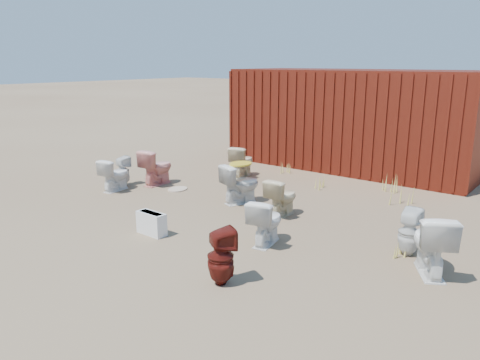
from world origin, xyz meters
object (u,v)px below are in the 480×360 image
Objects in this scene: toilet_front_maroon at (221,257)px; toilet_back_yellowlid at (241,184)px; loose_tank at (152,223)px; shipping_container at (354,119)px; toilet_front_c at (266,221)px; toilet_back_beige_right at (282,197)px; toilet_back_e at (409,232)px; toilet_back_a at (123,171)px; toilet_front_a at (115,175)px; toilet_front_e at (431,243)px; toilet_back_beige_left at (242,161)px; toilet_front_pink at (157,167)px.

toilet_front_maroon is 3.33m from toilet_back_yellowlid.
shipping_container is at bearing 88.31° from loose_tank.
toilet_back_beige_right is at bearing -78.24° from toilet_front_c.
toilet_front_c is at bearing 24.86° from toilet_back_e.
toilet_back_a is 0.95× the size of toilet_back_beige_right.
toilet_front_maroon reaches higher than toilet_back_beige_right.
toilet_back_a is at bearing 31.35° from toilet_back_yellowlid.
toilet_front_maroon is at bearing 108.68° from toilet_back_beige_right.
toilet_back_yellowlid reaches higher than toilet_front_maroon.
shipping_container is 8.99× the size of toilet_front_a.
toilet_back_beige_right is (-2.72, 0.75, -0.07)m from toilet_front_e.
toilet_front_c reaches higher than toilet_back_e.
toilet_front_a is 4.81m from toilet_front_maroon.
toilet_back_beige_left reaches higher than loose_tank.
toilet_back_yellowlid is (-0.25, -4.27, -0.83)m from shipping_container.
toilet_front_a is 1.33× the size of loose_tank.
toilet_back_e is (-0.41, 0.41, -0.07)m from toilet_front_e.
shipping_container is at bearing -88.61° from toilet_front_c.
toilet_front_maroon is (1.63, -7.02, -0.85)m from shipping_container.
toilet_front_a is (-2.82, -5.19, -0.87)m from shipping_container.
toilet_back_a is 6.11m from toilet_back_e.
toilet_front_pink is 1.17× the size of toilet_back_e.
toilet_back_e is (3.08, -4.76, -0.87)m from shipping_container.
toilet_front_c is 1.04× the size of toilet_back_e.
toilet_back_a reaches higher than loose_tank.
toilet_back_beige_left is 1.08× the size of toilet_back_beige_right.
toilet_front_c is at bearing 157.35° from toilet_front_pink.
toilet_back_e is at bearing -75.40° from toilet_front_e.
loose_tank is at bearing -92.71° from shipping_container.
toilet_back_beige_left is at bearing -25.76° from toilet_front_maroon.
toilet_front_pink is 5.61m from toilet_back_e.
loose_tank is (-1.61, -0.78, -0.17)m from toilet_front_c.
toilet_front_pink is 6.06m from toilet_front_e.
toilet_front_maroon is at bearing 150.10° from toilet_front_a.
toilet_front_pink is 1.08× the size of toilet_back_beige_left.
loose_tank is at bearing 146.50° from toilet_front_a.
toilet_back_yellowlid is (1.26, -1.67, 0.01)m from toilet_back_beige_left.
toilet_front_pink is 1.99m from toilet_back_beige_left.
toilet_front_e is (6.00, -0.85, 0.02)m from toilet_front_pink.
shipping_container is at bearing -48.09° from toilet_front_maroon.
toilet_front_maroon is 1.06× the size of toilet_back_e.
toilet_back_beige_left is (-5.00, 2.56, -0.05)m from toilet_front_e.
toilet_back_yellowlid reaches higher than toilet_back_beige_right.
toilet_front_pink reaches higher than toilet_front_maroon.
toilet_front_a is 0.42m from toilet_back_a.
toilet_front_maroon is 2.03m from loose_tank.
toilet_front_maroon reaches higher than loose_tank.
toilet_back_yellowlid is (2.57, 0.92, 0.04)m from toilet_front_a.
toilet_front_e is at bearing -179.15° from toilet_back_a.
toilet_front_pink is 4.04m from toilet_front_c.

